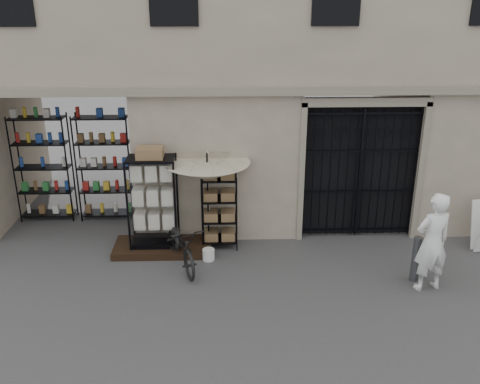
{
  "coord_description": "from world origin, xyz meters",
  "views": [
    {
      "loc": [
        -1.11,
        -8.42,
        5.2
      ],
      "look_at": [
        -0.8,
        1.4,
        1.35
      ],
      "focal_mm": 40.0,
      "sensor_mm": 36.0,
      "label": 1
    }
  ],
  "objects_px": {
    "market_umbrella": "(207,166)",
    "bicycle": "(182,265)",
    "display_cabinet": "(153,206)",
    "steel_bollard": "(416,259)",
    "white_bucket": "(209,254)",
    "shopkeeper": "(426,288)",
    "wire_rack": "(219,211)"
  },
  "relations": [
    {
      "from": "display_cabinet",
      "to": "market_umbrella",
      "type": "bearing_deg",
      "value": 8.73
    },
    {
      "from": "display_cabinet",
      "to": "shopkeeper",
      "type": "xyz_separation_m",
      "value": [
        5.11,
        -1.65,
        -0.99
      ]
    },
    {
      "from": "wire_rack",
      "to": "shopkeeper",
      "type": "bearing_deg",
      "value": -10.67
    },
    {
      "from": "white_bucket",
      "to": "bicycle",
      "type": "relative_size",
      "value": 0.14
    },
    {
      "from": "market_umbrella",
      "to": "shopkeeper",
      "type": "bearing_deg",
      "value": -24.26
    },
    {
      "from": "display_cabinet",
      "to": "wire_rack",
      "type": "relative_size",
      "value": 1.25
    },
    {
      "from": "market_umbrella",
      "to": "bicycle",
      "type": "height_order",
      "value": "market_umbrella"
    },
    {
      "from": "wire_rack",
      "to": "bicycle",
      "type": "distance_m",
      "value": 1.36
    },
    {
      "from": "market_umbrella",
      "to": "wire_rack",
      "type": "bearing_deg",
      "value": 1.86
    },
    {
      "from": "shopkeeper",
      "to": "steel_bollard",
      "type": "bearing_deg",
      "value": -78.68
    },
    {
      "from": "white_bucket",
      "to": "display_cabinet",
      "type": "bearing_deg",
      "value": 157.59
    },
    {
      "from": "display_cabinet",
      "to": "wire_rack",
      "type": "height_order",
      "value": "display_cabinet"
    },
    {
      "from": "market_umbrella",
      "to": "white_bucket",
      "type": "height_order",
      "value": "market_umbrella"
    },
    {
      "from": "wire_rack",
      "to": "market_umbrella",
      "type": "relative_size",
      "value": 0.65
    },
    {
      "from": "market_umbrella",
      "to": "steel_bollard",
      "type": "distance_m",
      "value": 4.37
    },
    {
      "from": "wire_rack",
      "to": "market_umbrella",
      "type": "bearing_deg",
      "value": -163.15
    },
    {
      "from": "white_bucket",
      "to": "steel_bollard",
      "type": "height_order",
      "value": "steel_bollard"
    },
    {
      "from": "shopkeeper",
      "to": "white_bucket",
      "type": "bearing_deg",
      "value": -31.21
    },
    {
      "from": "display_cabinet",
      "to": "steel_bollard",
      "type": "height_order",
      "value": "display_cabinet"
    },
    {
      "from": "white_bucket",
      "to": "shopkeeper",
      "type": "xyz_separation_m",
      "value": [
        4.0,
        -1.19,
        -0.12
      ]
    },
    {
      "from": "display_cabinet",
      "to": "shopkeeper",
      "type": "relative_size",
      "value": 1.09
    },
    {
      "from": "market_umbrella",
      "to": "white_bucket",
      "type": "relative_size",
      "value": 10.24
    },
    {
      "from": "white_bucket",
      "to": "bicycle",
      "type": "bearing_deg",
      "value": -157.77
    },
    {
      "from": "wire_rack",
      "to": "white_bucket",
      "type": "height_order",
      "value": "wire_rack"
    },
    {
      "from": "white_bucket",
      "to": "shopkeeper",
      "type": "relative_size",
      "value": 0.13
    },
    {
      "from": "display_cabinet",
      "to": "white_bucket",
      "type": "bearing_deg",
      "value": -21.77
    },
    {
      "from": "bicycle",
      "to": "shopkeeper",
      "type": "xyz_separation_m",
      "value": [
        4.51,
        -0.98,
        0.0
      ]
    },
    {
      "from": "white_bucket",
      "to": "market_umbrella",
      "type": "bearing_deg",
      "value": 90.72
    },
    {
      "from": "white_bucket",
      "to": "shopkeeper",
      "type": "height_order",
      "value": "white_bucket"
    },
    {
      "from": "wire_rack",
      "to": "display_cabinet",
      "type": "bearing_deg",
      "value": -157.99
    },
    {
      "from": "display_cabinet",
      "to": "market_umbrella",
      "type": "relative_size",
      "value": 0.82
    },
    {
      "from": "wire_rack",
      "to": "bicycle",
      "type": "height_order",
      "value": "wire_rack"
    }
  ]
}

